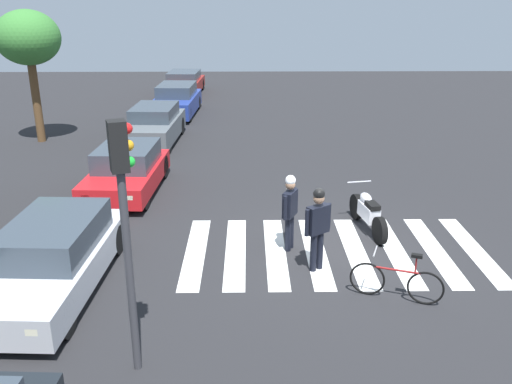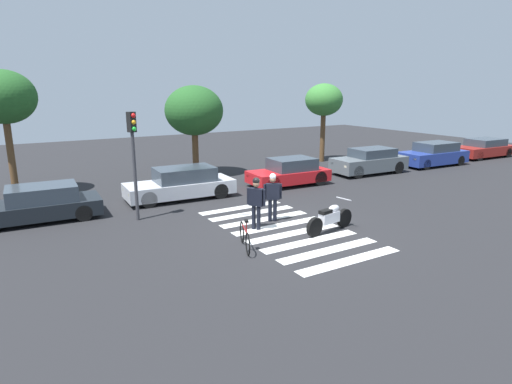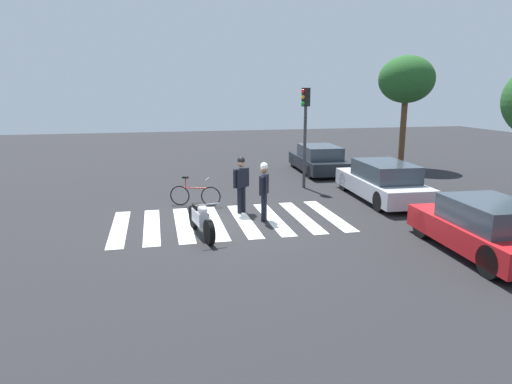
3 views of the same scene
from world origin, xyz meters
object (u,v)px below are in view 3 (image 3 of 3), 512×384
leaning_bicycle (195,195)px  officer_on_foot (264,187)px  officer_by_motorcycle (241,180)px  car_red_convertible (486,228)px  traffic_light_pole (305,121)px  car_silver_sedan (382,182)px  car_black_suv (319,160)px  police_motorcycle (201,219)px

leaning_bicycle → officer_on_foot: officer_on_foot is taller
officer_on_foot → officer_by_motorcycle: (-0.99, -0.50, 0.04)m
car_red_convertible → traffic_light_pole: size_ratio=1.03×
car_silver_sedan → car_black_suv: bearing=-176.8°
leaning_bicycle → car_red_convertible: (6.10, 6.29, 0.27)m
police_motorcycle → car_red_convertible: 7.04m
leaning_bicycle → car_silver_sedan: 6.60m
police_motorcycle → leaning_bicycle: bearing=177.8°
officer_on_foot → car_silver_sedan: size_ratio=0.38×
officer_by_motorcycle → traffic_light_pole: size_ratio=0.47×
officer_by_motorcycle → officer_on_foot: bearing=26.7°
officer_on_foot → officer_by_motorcycle: 1.11m
car_red_convertible → traffic_light_pole: 8.48m
car_black_suv → car_red_convertible: (11.11, 0.04, 0.03)m
car_silver_sedan → car_red_convertible: (5.52, -0.28, -0.01)m
car_black_suv → car_red_convertible: bearing=0.2°
police_motorcycle → car_black_suv: (-8.22, 6.38, 0.15)m
car_red_convertible → car_silver_sedan: bearing=177.1°
car_red_convertible → car_black_suv: bearing=-179.8°
officer_by_motorcycle → car_black_suv: (-6.23, 4.89, -0.44)m
leaning_bicycle → car_red_convertible: size_ratio=0.41×
officer_by_motorcycle → car_red_convertible: bearing=45.3°
officer_on_foot → car_red_convertible: officer_on_foot is taller
leaning_bicycle → officer_on_foot: bearing=40.1°
officer_on_foot → traffic_light_pole: bearing=147.6°
officer_on_foot → leaning_bicycle: bearing=-139.9°
officer_by_motorcycle → car_black_suv: bearing=141.9°
officer_by_motorcycle → traffic_light_pole: traffic_light_pole is taller
leaning_bicycle → officer_on_foot: size_ratio=0.94×
traffic_light_pole → officer_on_foot: bearing=-32.4°
leaning_bicycle → car_silver_sedan: car_silver_sedan is taller
officer_by_motorcycle → traffic_light_pole: bearing=135.2°
officer_on_foot → car_black_suv: bearing=148.7°
car_black_suv → car_silver_sedan: bearing=3.2°
traffic_light_pole → car_red_convertible: bearing=12.6°
leaning_bicycle → car_red_convertible: 8.76m
officer_on_foot → car_silver_sedan: bearing=109.1°
police_motorcycle → officer_by_motorcycle: 2.55m
car_silver_sedan → officer_by_motorcycle: bearing=-83.0°
leaning_bicycle → traffic_light_pole: 5.39m
car_black_suv → traffic_light_pole: traffic_light_pole is taller
officer_on_foot → car_black_suv: officer_on_foot is taller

